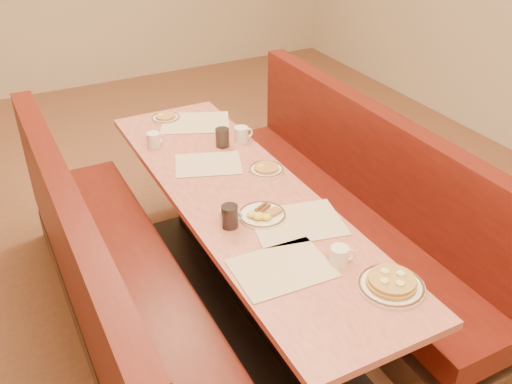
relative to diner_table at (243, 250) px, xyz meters
name	(u,v)px	position (x,y,z in m)	size (l,w,h in m)	color
ground	(244,300)	(0.00, 0.00, -0.37)	(8.00, 8.00, 0.00)	#9E6647
diner_table	(243,250)	(0.00, 0.00, 0.00)	(0.70, 2.50, 0.75)	black
booth_left	(116,292)	(-0.73, 0.00, -0.01)	(0.55, 2.50, 1.05)	#4C3326
booth_right	(349,219)	(0.73, 0.00, -0.01)	(0.55, 2.50, 1.05)	#4C3326
placemat_near_left	(282,268)	(-0.12, -0.64, 0.38)	(0.42, 0.32, 0.00)	beige
placemat_near_right	(297,222)	(0.12, -0.37, 0.38)	(0.44, 0.33, 0.00)	beige
placemat_far_left	(208,164)	(-0.03, 0.38, 0.38)	(0.38, 0.28, 0.00)	beige
placemat_far_right	(195,123)	(0.12, 0.95, 0.38)	(0.45, 0.33, 0.00)	beige
pancake_plate	(391,284)	(0.22, -0.96, 0.40)	(0.28, 0.28, 0.06)	white
eggs_plate	(262,215)	(-0.01, -0.24, 0.39)	(0.24, 0.24, 0.05)	white
extra_plate_mid	(266,169)	(0.23, 0.16, 0.39)	(0.20, 0.20, 0.04)	white
extra_plate_far	(166,117)	(-0.03, 1.10, 0.39)	(0.20, 0.20, 0.04)	white
coffee_mug_a	(340,256)	(0.12, -0.73, 0.42)	(0.12, 0.08, 0.09)	white
coffee_mug_b	(229,217)	(-0.18, -0.23, 0.42)	(0.11, 0.08, 0.09)	white
coffee_mug_c	(242,134)	(0.28, 0.57, 0.42)	(0.12, 0.09, 0.09)	white
coffee_mug_d	(154,139)	(-0.23, 0.75, 0.42)	(0.12, 0.08, 0.09)	white
soda_tumbler_near	(230,216)	(-0.18, -0.24, 0.43)	(0.08, 0.08, 0.12)	black
soda_tumbler_mid	(222,138)	(0.14, 0.56, 0.43)	(0.08, 0.08, 0.12)	black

